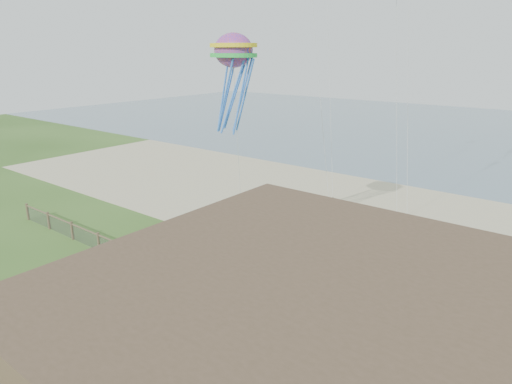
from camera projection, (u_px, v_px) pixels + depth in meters
ground at (100, 357)px, 18.55m from camera, size 160.00×160.00×0.00m
sand_beach at (350, 213)px, 35.06m from camera, size 72.00×20.00×0.02m
ocean at (486, 134)px, 68.08m from camera, size 160.00×68.00×0.02m
chainlink_fence at (203, 288)px, 22.89m from camera, size 36.20×0.20×1.25m
picnic_table at (220, 368)px, 17.30m from camera, size 2.10×1.65×0.84m
octopus_kite at (234, 80)px, 24.74m from camera, size 3.43×2.93×5.96m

